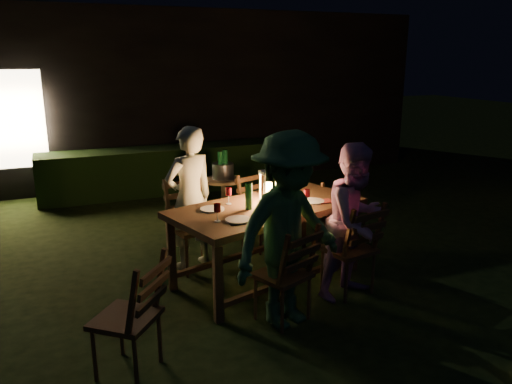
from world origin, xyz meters
name	(u,v)px	position (x,y,z in m)	size (l,w,h in m)	color
garden_envelope	(159,93)	(-0.01, 6.15, 1.58)	(40.00, 40.00, 3.20)	black
dining_table	(267,212)	(-0.24, -0.30, 0.77)	(2.24, 1.55, 0.85)	#52341B
chair_near_left	(284,291)	(-0.46, -1.16, 0.30)	(0.58, 0.60, 0.98)	#52341B
chair_near_right	(349,264)	(0.40, -0.91, 0.31)	(0.54, 0.57, 1.03)	#52341B
chair_far_left	(194,241)	(-0.89, 0.32, 0.32)	(0.57, 0.60, 1.07)	#52341B
chair_far_right	(261,225)	(0.06, 0.60, 0.29)	(0.56, 0.58, 0.97)	#52341B
chair_end	(343,231)	(0.94, 0.05, 0.28)	(0.57, 0.55, 0.93)	#52341B
chair_spare	(130,337)	(-1.88, -1.43, 0.30)	(0.66, 0.65, 1.00)	#52341B
person_house_side	(190,198)	(-0.91, 0.36, 0.82)	(0.60, 0.39, 1.63)	white
person_opp_right	(356,221)	(0.42, -0.96, 0.79)	(0.76, 0.60, 1.57)	#C688BE
person_opp_left	(289,231)	(-0.44, -1.21, 0.88)	(1.14, 0.66, 1.77)	#356A3D
lantern	(268,189)	(-0.21, -0.24, 1.01)	(0.16, 0.16, 0.35)	white
plate_far_left	(212,209)	(-0.83, -0.24, 0.86)	(0.25, 0.25, 0.01)	white
plate_near_left	(238,220)	(-0.71, -0.66, 0.86)	(0.25, 0.25, 0.01)	white
plate_far_right	(285,193)	(0.12, 0.04, 0.86)	(0.25, 0.25, 0.01)	white
plate_near_right	(313,201)	(0.25, -0.38, 0.86)	(0.25, 0.25, 0.01)	white
wineglass_a	(229,196)	(-0.61, -0.11, 0.94)	(0.06, 0.06, 0.18)	#59070F
wineglass_b	(217,213)	(-0.90, -0.62, 0.94)	(0.06, 0.06, 0.18)	#59070F
wineglass_c	(307,198)	(0.12, -0.48, 0.94)	(0.06, 0.06, 0.18)	#59070F
wineglass_d	(298,184)	(0.30, 0.05, 0.94)	(0.06, 0.06, 0.18)	#59070F
wineglass_e	(279,205)	(-0.26, -0.61, 0.94)	(0.06, 0.06, 0.18)	silver
bottle_table	(249,196)	(-0.48, -0.37, 0.99)	(0.07, 0.07, 0.28)	#0F471E
napkin_left	(277,214)	(-0.30, -0.65, 0.86)	(0.18, 0.14, 0.01)	red
napkin_right	(324,201)	(0.37, -0.43, 0.86)	(0.18, 0.14, 0.01)	red
phone	(237,224)	(-0.75, -0.76, 0.85)	(0.14, 0.07, 0.01)	black
side_table	(223,184)	(-0.12, 1.54, 0.62)	(0.52, 0.52, 0.70)	olive
ice_bucket	(223,171)	(-0.12, 1.54, 0.81)	(0.30, 0.30, 0.22)	#A5A8AD
bottle_bucket_a	(220,168)	(-0.17, 1.50, 0.86)	(0.07, 0.07, 0.32)	#0F471E
bottle_bucket_b	(225,167)	(-0.07, 1.58, 0.86)	(0.07, 0.07, 0.32)	#0F471E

